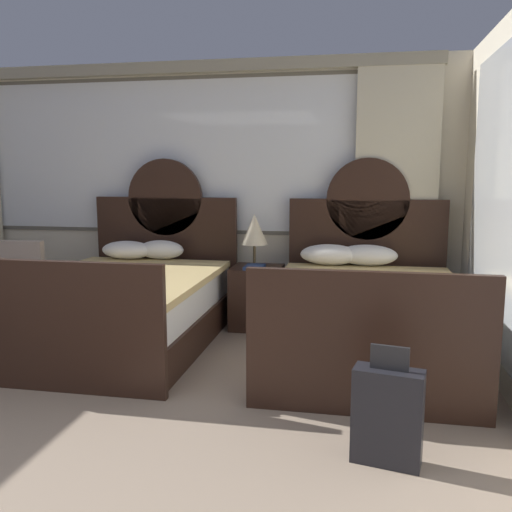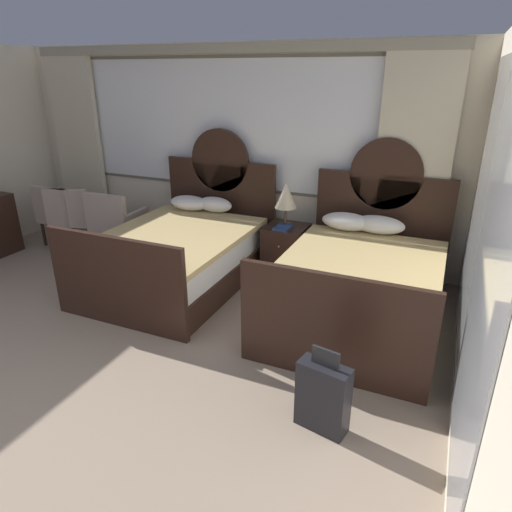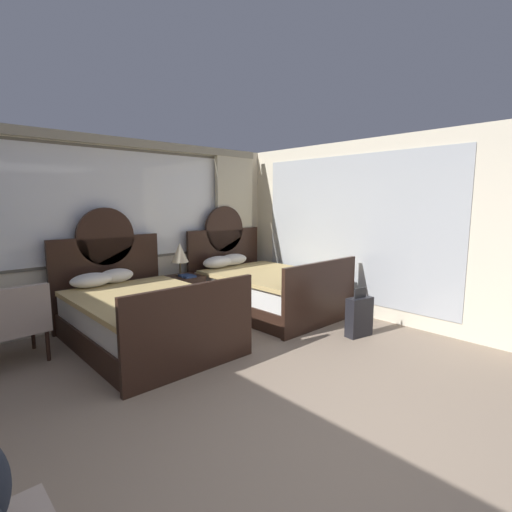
% 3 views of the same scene
% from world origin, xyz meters
% --- Properties ---
extents(wall_back_window, '(6.18, 0.22, 2.70)m').
position_xyz_m(wall_back_window, '(0.00, 4.30, 1.44)').
color(wall_back_window, beige).
rests_on(wall_back_window, ground_plane).
extents(bed_near_window, '(1.56, 2.25, 1.69)m').
position_xyz_m(bed_near_window, '(0.01, 3.12, 0.37)').
color(bed_near_window, black).
rests_on(bed_near_window, ground_plane).
extents(bed_near_mirror, '(1.56, 2.25, 1.69)m').
position_xyz_m(bed_near_mirror, '(2.14, 3.12, 0.37)').
color(bed_near_mirror, black).
rests_on(bed_near_mirror, ground_plane).
extents(nightstand_between_beds, '(0.49, 0.52, 0.62)m').
position_xyz_m(nightstand_between_beds, '(1.08, 3.84, 0.31)').
color(nightstand_between_beds, black).
rests_on(nightstand_between_beds, ground_plane).
extents(table_lamp_on_nightstand, '(0.27, 0.27, 0.52)m').
position_xyz_m(table_lamp_on_nightstand, '(1.04, 3.88, 0.98)').
color(table_lamp_on_nightstand, brown).
rests_on(table_lamp_on_nightstand, nightstand_between_beds).
extents(book_on_nightstand, '(0.18, 0.26, 0.03)m').
position_xyz_m(book_on_nightstand, '(1.07, 3.74, 0.63)').
color(book_on_nightstand, navy).
rests_on(book_on_nightstand, nightstand_between_beds).
extents(armchair_by_window_left, '(0.65, 0.65, 0.89)m').
position_xyz_m(armchair_by_window_left, '(-1.27, 3.52, 0.49)').
color(armchair_by_window_left, '#B29E8E').
rests_on(armchair_by_window_left, ground_plane).
extents(suitcase_on_floor, '(0.39, 0.22, 0.65)m').
position_xyz_m(suitcase_on_floor, '(2.24, 1.42, 0.27)').
color(suitcase_on_floor, black).
rests_on(suitcase_on_floor, ground_plane).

